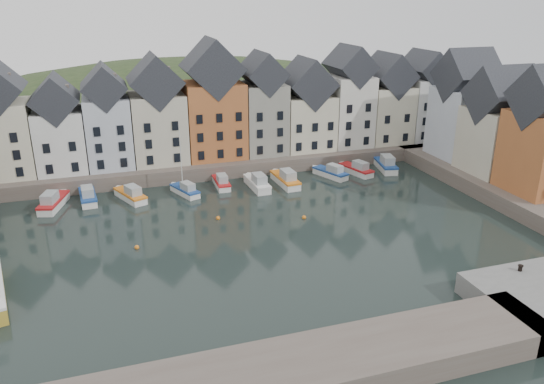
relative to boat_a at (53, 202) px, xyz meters
name	(u,v)px	position (x,y,z in m)	size (l,w,h in m)	color
ground	(270,242)	(23.16, -18.08, -0.75)	(260.00, 260.00, 0.00)	black
far_quay	(212,158)	(23.16, 11.92, 0.25)	(90.00, 16.00, 2.00)	brown
right_quay	(524,189)	(60.16, -15.08, 0.25)	(14.00, 54.00, 2.00)	brown
hillside	(191,209)	(23.17, 37.92, -18.71)	(153.60, 70.40, 64.00)	#213319
far_terrace	(234,110)	(26.37, 9.92, 8.12)	(72.37, 8.16, 17.78)	beige
right_terrace	(501,123)	(59.16, -10.00, 8.16)	(8.30, 24.25, 16.36)	#B2B9C5
mooring_buoys	(223,227)	(19.16, -12.74, -0.60)	(20.50, 5.50, 0.50)	orange
boat_a	(53,202)	(0.00, 0.00, 0.00)	(3.81, 6.91, 2.53)	silver
boat_b	(88,196)	(4.22, 1.00, -0.03)	(2.45, 6.49, 2.44)	silver
boat_c	(131,195)	(9.64, -0.30, -0.05)	(4.12, 6.45, 2.37)	silver
boat_d	(185,190)	(16.81, -0.51, -0.08)	(3.54, 5.65, 10.35)	silver
boat_e	(221,182)	(22.16, 1.11, -0.11)	(1.92, 5.70, 2.17)	silver
boat_f	(258,183)	(26.82, -1.13, -0.01)	(2.32, 6.63, 2.51)	silver
boat_g	(286,180)	(31.07, -0.98, 0.03)	(2.47, 6.95, 2.63)	silver
boat_h	(331,173)	(38.62, 0.15, -0.08)	(3.90, 6.13, 2.26)	silver
boat_i	(357,170)	(42.94, 0.31, -0.06)	(3.44, 6.33, 2.32)	silver
boat_j	(385,165)	(48.11, 0.89, 0.04)	(3.60, 7.25, 2.67)	silver
mooring_bollard	(520,268)	(41.82, -34.58, 1.56)	(0.48, 0.48, 0.56)	black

